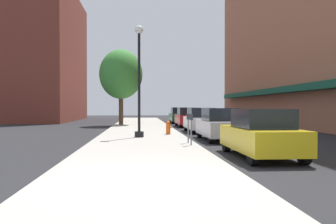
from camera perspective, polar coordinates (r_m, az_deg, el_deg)
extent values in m
plane|color=#232326|center=(26.08, 4.48, -2.95)|extent=(90.00, 90.00, 0.00)
cube|color=#A8A399|center=(26.75, -4.36, -2.72)|extent=(4.80, 50.00, 0.12)
cube|color=#144C38|center=(31.96, 17.02, 3.28)|extent=(0.90, 34.00, 0.50)
cube|color=brown|center=(46.42, -18.31, 8.41)|extent=(6.00, 18.00, 15.71)
cube|color=#144C38|center=(46.94, -22.26, 2.47)|extent=(0.90, 15.30, 0.50)
cylinder|color=black|center=(18.75, -4.68, -3.61)|extent=(0.48, 0.48, 0.30)
cylinder|color=black|center=(18.74, -4.69, 4.80)|extent=(0.14, 0.14, 5.20)
sphere|color=silver|center=(19.13, -4.70, 13.14)|extent=(0.44, 0.44, 0.44)
cylinder|color=#E05614|center=(20.60, 0.03, -2.76)|extent=(0.26, 0.26, 0.62)
sphere|color=#E05614|center=(20.58, 0.03, -1.76)|extent=(0.24, 0.24, 0.24)
cylinder|color=#E05614|center=(20.61, 0.42, -2.51)|extent=(0.12, 0.10, 0.10)
cylinder|color=slate|center=(14.81, 3.77, -3.35)|extent=(0.06, 0.06, 1.05)
cube|color=#33383D|center=(14.77, 3.77, -0.81)|extent=(0.14, 0.09, 0.26)
cylinder|color=slate|center=(15.72, 3.28, -3.10)|extent=(0.06, 0.06, 1.05)
cube|color=#33383D|center=(15.69, 3.28, -0.72)|extent=(0.14, 0.09, 0.26)
cylinder|color=#4C3823|center=(32.21, -7.60, 0.74)|extent=(0.40, 0.40, 3.10)
ellipsoid|color=#387F33|center=(32.34, -7.61, 6.08)|extent=(3.89, 3.89, 4.47)
cylinder|color=black|center=(13.78, 9.40, -5.03)|extent=(0.22, 0.64, 0.64)
cylinder|color=black|center=(14.23, 15.53, -4.86)|extent=(0.22, 0.64, 0.64)
cylinder|color=black|center=(10.72, 13.56, -6.73)|extent=(0.22, 0.64, 0.64)
cylinder|color=black|center=(11.30, 21.15, -6.38)|extent=(0.22, 0.64, 0.64)
cube|color=gold|center=(12.44, 14.69, -4.20)|extent=(1.80, 4.30, 0.76)
cube|color=black|center=(12.26, 14.93, -1.00)|extent=(1.56, 2.20, 0.64)
cylinder|color=black|center=(19.80, 5.08, -3.23)|extent=(0.22, 0.64, 0.64)
cylinder|color=black|center=(20.12, 9.47, -3.17)|extent=(0.22, 0.64, 0.64)
cylinder|color=black|center=(16.67, 6.93, -4.00)|extent=(0.22, 0.64, 0.64)
cylinder|color=black|center=(17.05, 12.09, -3.91)|extent=(0.22, 0.64, 0.64)
cube|color=#B2B2BA|center=(18.37, 8.32, -2.55)|extent=(1.80, 4.30, 0.76)
cube|color=black|center=(18.19, 8.43, -0.38)|extent=(1.56, 2.20, 0.64)
cylinder|color=black|center=(25.53, 2.90, -2.31)|extent=(0.22, 0.64, 0.64)
cylinder|color=black|center=(25.78, 6.34, -2.28)|extent=(0.22, 0.64, 0.64)
cylinder|color=black|center=(22.36, 3.96, -2.76)|extent=(0.22, 0.64, 0.64)
cylinder|color=black|center=(22.65, 7.87, -2.72)|extent=(0.22, 0.64, 0.64)
cube|color=silver|center=(24.05, 5.24, -1.74)|extent=(1.80, 4.30, 0.76)
cube|color=black|center=(23.88, 5.30, -0.08)|extent=(1.56, 2.20, 0.64)
cylinder|color=black|center=(32.03, 1.38, -1.66)|extent=(0.22, 0.64, 0.64)
cylinder|color=black|center=(32.23, 4.14, -1.65)|extent=(0.22, 0.64, 0.64)
cylinder|color=black|center=(28.85, 2.03, -1.94)|extent=(0.22, 0.64, 0.64)
cylinder|color=black|center=(29.07, 5.09, -1.92)|extent=(0.22, 0.64, 0.64)
cube|color=red|center=(30.52, 3.14, -1.19)|extent=(1.80, 4.30, 0.76)
cube|color=black|center=(30.36, 3.18, 0.12)|extent=(1.56, 2.20, 0.64)
cylinder|color=black|center=(38.64, 0.36, -1.23)|extent=(0.22, 0.64, 0.64)
cylinder|color=black|center=(38.81, 2.65, -1.22)|extent=(0.22, 0.64, 0.64)
cylinder|color=black|center=(35.46, 0.80, -1.42)|extent=(0.22, 0.64, 0.64)
cylinder|color=black|center=(35.64, 3.30, -1.41)|extent=(0.22, 0.64, 0.64)
cube|color=#196638|center=(37.12, 1.77, -0.82)|extent=(1.80, 4.30, 0.76)
cube|color=black|center=(36.96, 1.79, 0.26)|extent=(1.56, 2.20, 0.64)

